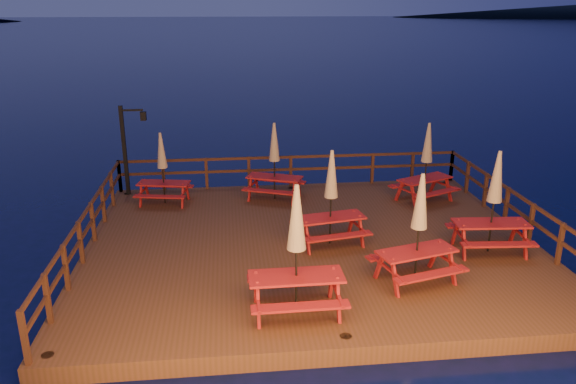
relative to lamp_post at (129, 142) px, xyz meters
name	(u,v)px	position (x,y,z in m)	size (l,w,h in m)	color
ground	(311,254)	(5.39, -4.55, -2.20)	(500.00, 500.00, 0.00)	black
deck	(311,248)	(5.39, -4.55, -2.00)	(12.00, 10.00, 0.40)	#4E2F19
deck_piles	(311,264)	(5.39, -4.55, -2.50)	(11.44, 9.44, 1.40)	#381C11
railing	(302,193)	(5.39, -2.77, -1.03)	(11.80, 9.75, 1.10)	#381C11
lamp_post	(129,142)	(0.00, 0.00, 0.00)	(0.85, 0.18, 3.00)	black
picnic_table_0	(331,196)	(5.87, -4.77, -0.45)	(2.06, 1.80, 2.59)	maroon
picnic_table_1	(274,160)	(4.71, -1.00, -0.48)	(2.19, 2.02, 2.54)	maroon
picnic_table_2	(494,201)	(9.88, -5.71, -0.39)	(2.00, 1.69, 2.70)	maroon
picnic_table_3	(419,227)	(7.45, -7.10, -0.44)	(2.17, 1.94, 2.62)	maroon
picnic_table_4	(426,161)	(9.52, -1.73, -0.45)	(2.25, 2.09, 2.58)	maroon
picnic_table_5	(296,248)	(4.54, -8.13, -0.34)	(1.98, 1.63, 2.80)	maroon
picnic_table_6	(162,167)	(1.15, -1.03, -0.59)	(1.84, 1.61, 2.32)	maroon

